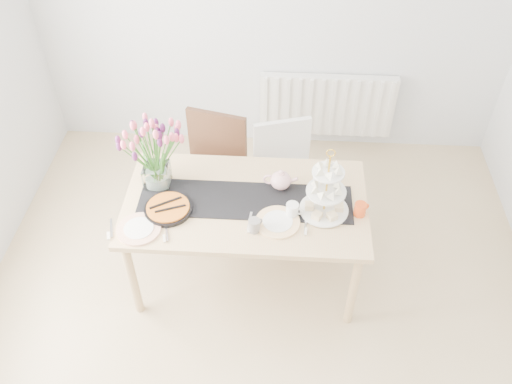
# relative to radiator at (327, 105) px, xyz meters

# --- Properties ---
(room_shell) EXTENTS (4.50, 4.50, 4.50)m
(room_shell) POSITION_rel_radiator_xyz_m (-0.50, -2.19, 0.85)
(room_shell) COLOR tan
(room_shell) RESTS_ON ground
(radiator) EXTENTS (1.20, 0.08, 0.60)m
(radiator) POSITION_rel_radiator_xyz_m (0.00, 0.00, 0.00)
(radiator) COLOR white
(radiator) RESTS_ON room_shell
(dining_table) EXTENTS (1.60, 0.90, 0.75)m
(dining_table) POSITION_rel_radiator_xyz_m (-0.61, -1.56, 0.22)
(dining_table) COLOR tan
(dining_table) RESTS_ON ground
(chair_brown) EXTENTS (0.56, 0.56, 0.94)m
(chair_brown) POSITION_rel_radiator_xyz_m (-0.91, -0.97, 0.10)
(chair_brown) COLOR #3C2515
(chair_brown) RESTS_ON ground
(chair_white) EXTENTS (0.54, 0.54, 0.89)m
(chair_white) POSITION_rel_radiator_xyz_m (-0.36, -0.97, 0.07)
(chair_white) COLOR silver
(chair_white) RESTS_ON ground
(table_runner) EXTENTS (1.40, 0.35, 0.01)m
(table_runner) POSITION_rel_radiator_xyz_m (-0.61, -1.56, 0.30)
(table_runner) COLOR black
(table_runner) RESTS_ON dining_table
(tulip_vase) EXTENTS (0.60, 0.60, 0.51)m
(tulip_vase) POSITION_rel_radiator_xyz_m (-1.21, -1.43, 0.63)
(tulip_vase) COLOR silver
(tulip_vase) RESTS_ON dining_table
(cake_stand) EXTENTS (0.32, 0.32, 0.46)m
(cake_stand) POSITION_rel_radiator_xyz_m (-0.10, -1.62, 0.43)
(cake_stand) COLOR gold
(cake_stand) RESTS_ON dining_table
(teapot) EXTENTS (0.23, 0.20, 0.15)m
(teapot) POSITION_rel_radiator_xyz_m (-0.39, -1.42, 0.37)
(teapot) COLOR silver
(teapot) RESTS_ON dining_table
(cream_jug) EXTENTS (0.10, 0.10, 0.08)m
(cream_jug) POSITION_rel_radiator_xyz_m (-0.13, -1.39, 0.34)
(cream_jug) COLOR white
(cream_jug) RESTS_ON dining_table
(tart_tin) EXTENTS (0.31, 0.31, 0.04)m
(tart_tin) POSITION_rel_radiator_xyz_m (-1.10, -1.68, 0.32)
(tart_tin) COLOR black
(tart_tin) RESTS_ON dining_table
(mug_grey) EXTENTS (0.11, 0.11, 0.09)m
(mug_grey) POSITION_rel_radiator_xyz_m (-0.54, -1.81, 0.34)
(mug_grey) COLOR gray
(mug_grey) RESTS_ON dining_table
(mug_white) EXTENTS (0.10, 0.10, 0.10)m
(mug_white) POSITION_rel_radiator_xyz_m (-0.30, -1.67, 0.35)
(mug_white) COLOR white
(mug_white) RESTS_ON dining_table
(mug_orange) EXTENTS (0.11, 0.11, 0.09)m
(mug_orange) POSITION_rel_radiator_xyz_m (0.13, -1.63, 0.35)
(mug_orange) COLOR #FC531C
(mug_orange) RESTS_ON dining_table
(plate_left) EXTENTS (0.34, 0.34, 0.01)m
(plate_left) POSITION_rel_radiator_xyz_m (-1.26, -1.85, 0.31)
(plate_left) COLOR white
(plate_left) RESTS_ON dining_table
(plate_right) EXTENTS (0.30, 0.30, 0.01)m
(plate_right) POSITION_rel_radiator_xyz_m (-0.39, -1.74, 0.31)
(plate_right) COLOR white
(plate_right) RESTS_ON dining_table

